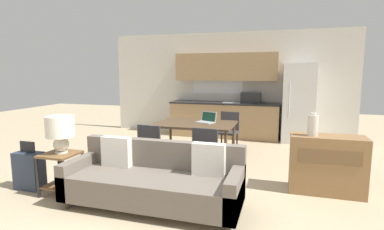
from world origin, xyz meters
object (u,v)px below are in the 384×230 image
(refrigerator, at_px, (298,103))
(dining_chair_far_right, at_px, (228,130))
(couch, at_px, (155,180))
(vase, at_px, (313,125))
(credenza, at_px, (327,164))
(dining_chair_near_left, at_px, (153,146))
(dining_table, at_px, (195,126))
(table_lamp, at_px, (60,130))
(suitcase, at_px, (29,170))
(side_table, at_px, (61,167))
(laptop, at_px, (207,120))
(dining_chair_near_right, at_px, (208,150))

(refrigerator, distance_m, dining_chair_far_right, 2.06)
(dining_chair_far_right, bearing_deg, couch, -92.51)
(couch, height_order, vase, vase)
(credenza, bearing_deg, refrigerator, 94.61)
(couch, bearing_deg, dining_chair_near_left, 115.21)
(vase, bearing_deg, dining_table, 154.79)
(dining_table, relative_size, couch, 0.65)
(table_lamp, height_order, suitcase, table_lamp)
(dining_table, height_order, dining_chair_near_left, dining_chair_near_left)
(dining_chair_near_left, bearing_deg, suitcase, 40.66)
(side_table, distance_m, laptop, 2.62)
(dining_chair_near_left, xyz_separation_m, dining_chair_far_right, (0.92, 1.73, 0.00))
(suitcase, bearing_deg, dining_table, 45.46)
(dining_chair_far_right, bearing_deg, side_table, -116.30)
(refrigerator, height_order, dining_chair_near_left, refrigerator)
(couch, xyz_separation_m, table_lamp, (-1.37, -0.02, 0.57))
(suitcase, bearing_deg, table_lamp, 0.84)
(dining_table, bearing_deg, dining_chair_far_right, 61.88)
(dining_chair_far_right, distance_m, suitcase, 3.68)
(refrigerator, relative_size, table_lamp, 3.67)
(refrigerator, height_order, side_table, refrigerator)
(couch, xyz_separation_m, vase, (1.90, 1.00, 0.63))
(refrigerator, xyz_separation_m, suitcase, (-3.80, -4.23, -0.66))
(dining_table, relative_size, credenza, 1.46)
(side_table, relative_size, credenza, 0.59)
(refrigerator, distance_m, dining_chair_near_left, 3.96)
(refrigerator, bearing_deg, couch, -113.89)
(suitcase, bearing_deg, dining_chair_near_right, 24.53)
(dining_chair_near_right, distance_m, dining_chair_far_right, 1.73)
(dining_table, xyz_separation_m, vase, (1.93, -0.91, 0.27))
(suitcase, bearing_deg, vase, 15.03)
(vase, distance_m, suitcase, 4.04)
(table_lamp, relative_size, dining_chair_near_right, 0.61)
(dining_chair_far_right, height_order, suitcase, dining_chair_far_right)
(credenza, height_order, laptop, laptop)
(couch, relative_size, credenza, 2.25)
(dining_chair_far_right, bearing_deg, dining_chair_near_left, -111.69)
(credenza, xyz_separation_m, dining_chair_near_right, (-1.69, -0.00, 0.08))
(table_lamp, height_order, dining_chair_far_right, table_lamp)
(side_table, xyz_separation_m, dining_chair_far_right, (1.81, 2.82, 0.10))
(refrigerator, bearing_deg, dining_chair_near_right, -114.54)
(refrigerator, relative_size, vase, 5.98)
(couch, height_order, side_table, couch)
(dining_chair_near_left, bearing_deg, table_lamp, 54.73)
(laptop, distance_m, suitcase, 2.99)
(vase, bearing_deg, laptop, 149.21)
(side_table, bearing_deg, laptop, 53.61)
(dining_chair_near_left, relative_size, laptop, 2.15)
(couch, bearing_deg, side_table, -178.11)
(table_lamp, relative_size, suitcase, 0.73)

